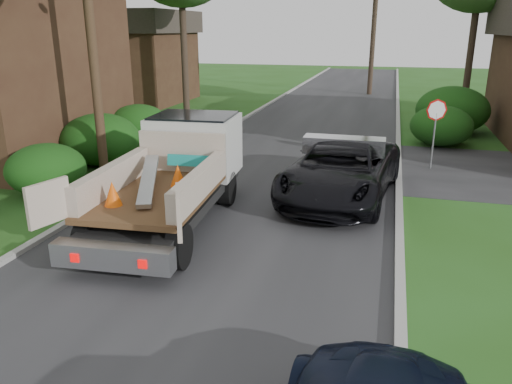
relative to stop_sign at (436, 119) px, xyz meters
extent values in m
plane|color=#254F16|center=(-5.20, -9.00, -1.78)|extent=(120.00, 120.00, 0.00)
cube|color=#28282B|center=(-5.20, 1.00, -1.77)|extent=(8.00, 90.00, 0.02)
cube|color=#9E9E99|center=(-9.30, 1.00, -1.72)|extent=(0.20, 90.00, 0.12)
cube|color=#9E9E99|center=(-1.10, 1.00, -1.72)|extent=(0.20, 90.00, 0.12)
cylinder|color=slate|center=(0.00, 0.00, -0.78)|extent=(0.06, 0.06, 2.00)
cylinder|color=#B20A0A|center=(0.00, 0.00, 0.32)|extent=(0.71, 0.32, 0.76)
cylinder|color=#382619|center=(-10.70, -4.00, 3.22)|extent=(0.30, 0.30, 10.00)
cube|color=#3D2418|center=(-18.70, 13.00, 0.47)|extent=(7.00, 7.00, 4.50)
cube|color=#332B26|center=(-18.70, 13.00, 3.42)|extent=(7.56, 7.56, 1.40)
cube|color=#332B26|center=(-18.70, 13.00, 4.12)|extent=(1.05, 7.56, 0.20)
ellipsoid|color=#103D0E|center=(-11.40, -6.00, -1.01)|extent=(2.34, 2.34, 1.53)
ellipsoid|color=#103D0E|center=(-11.70, -2.50, -0.84)|extent=(2.86, 2.86, 1.87)
ellipsoid|color=#103D0E|center=(-12.00, 1.00, -0.93)|extent=(2.60, 2.60, 1.70)
ellipsoid|color=#103D0E|center=(0.60, 4.00, -0.93)|extent=(2.60, 2.60, 1.70)
ellipsoid|color=#103D0E|center=(1.30, 7.00, -0.67)|extent=(3.38, 3.38, 2.21)
cylinder|color=#2D2119|center=(-12.70, 8.00, 2.72)|extent=(0.36, 0.36, 9.00)
cylinder|color=#2D2119|center=(2.30, 11.00, 2.47)|extent=(0.36, 0.36, 8.50)
cylinder|color=#2D2119|center=(-19.20, 4.00, 2.72)|extent=(0.36, 0.36, 9.00)
cylinder|color=#2D2119|center=(-3.20, 21.00, 3.72)|extent=(0.36, 0.36, 11.00)
cylinder|color=black|center=(-7.87, -5.66, -1.30)|extent=(0.39, 0.98, 0.96)
cylinder|color=black|center=(-5.84, -5.52, -1.30)|extent=(0.39, 0.98, 0.96)
cylinder|color=black|center=(-7.59, -9.72, -1.30)|extent=(0.39, 0.98, 0.96)
cylinder|color=black|center=(-5.57, -9.58, -1.30)|extent=(0.39, 0.98, 0.96)
cube|color=black|center=(-6.73, -7.51, -1.11)|extent=(2.56, 6.34, 0.26)
cube|color=beige|center=(-6.88, -5.27, -0.17)|extent=(2.48, 2.08, 1.66)
cube|color=black|center=(-6.88, -5.27, 0.42)|extent=(2.31, 1.91, 0.59)
cube|color=#472D19|center=(-6.67, -8.26, -0.71)|extent=(2.61, 4.00, 0.13)
cube|color=beige|center=(-6.81, -6.34, -0.12)|extent=(2.36, 0.27, 1.07)
cube|color=beige|center=(-7.74, -8.33, -0.33)|extent=(0.52, 3.65, 0.64)
cube|color=beige|center=(-5.61, -8.19, -0.33)|extent=(0.52, 3.65, 0.64)
cube|color=silver|center=(-6.52, -10.55, -1.19)|extent=(2.48, 0.54, 0.48)
cube|color=#B20505|center=(-7.20, -10.79, -1.19)|extent=(0.17, 0.05, 0.17)
cube|color=#B20505|center=(-5.81, -10.70, -1.19)|extent=(0.17, 0.05, 0.17)
cube|color=beige|center=(-7.86, -10.48, -0.23)|extent=(0.35, 0.95, 0.86)
cube|color=beige|center=(-5.19, -10.30, -0.23)|extent=(0.47, 0.91, 0.86)
cube|color=silver|center=(-6.90, -8.17, -0.34)|extent=(1.33, 2.69, 0.49)
cone|color=#F2590A|center=(-7.20, -9.26, -0.38)|extent=(0.41, 0.41, 0.53)
cone|color=#F2590A|center=(-6.40, -7.60, -0.38)|extent=(0.41, 0.41, 0.53)
cube|color=#148C84|center=(-6.52, -6.59, -0.27)|extent=(1.18, 0.18, 0.30)
imported|color=black|center=(-2.80, -4.01, -0.93)|extent=(3.50, 6.36, 1.69)
camera|label=1|loc=(-1.56, -18.30, 3.01)|focal=35.00mm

